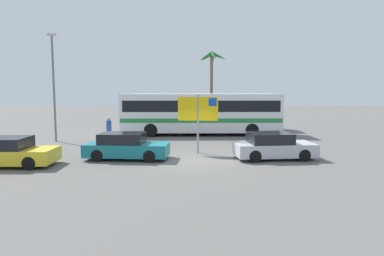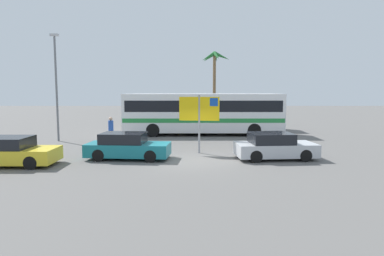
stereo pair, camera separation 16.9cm
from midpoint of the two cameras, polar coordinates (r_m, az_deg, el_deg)
ground at (r=17.27m, az=-0.60°, el=-5.35°), size 120.00×120.00×0.00m
bus_front_coach at (r=26.99m, az=1.28°, el=2.65°), size 12.15×2.64×3.17m
bus_rear_coach at (r=30.71m, az=1.47°, el=3.08°), size 12.15×2.64×3.17m
ferry_sign at (r=19.04m, az=0.86°, el=2.79°), size 2.19×0.33×3.20m
car_teal at (r=17.90m, az=-11.03°, el=-3.00°), size 4.27×2.05×1.32m
car_silver at (r=18.12m, az=12.82°, el=-2.92°), size 4.11×2.22×1.32m
car_yellow at (r=18.10m, az=-28.09°, el=-3.51°), size 4.07×1.91×1.32m
pedestrian_near_sign at (r=22.69m, az=-13.63°, el=-0.06°), size 0.32×0.32×1.77m
lamp_post_left_side at (r=25.25m, az=-21.86°, el=6.80°), size 0.56×0.20×7.18m
palm_tree_seaside at (r=37.54m, az=3.07°, el=9.98°), size 3.23×3.38×7.52m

